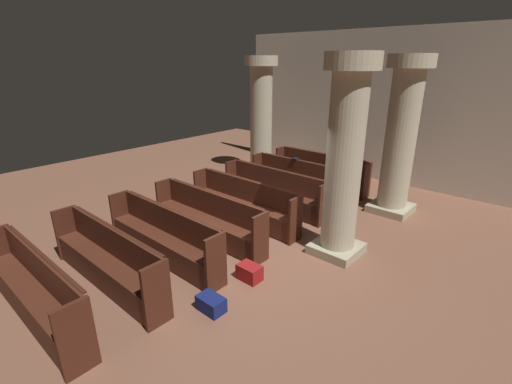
% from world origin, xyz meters
% --- Properties ---
extents(ground_plane, '(19.20, 19.20, 0.00)m').
position_xyz_m(ground_plane, '(0.00, 0.00, 0.00)').
color(ground_plane, brown).
extents(back_wall, '(10.00, 0.16, 4.50)m').
position_xyz_m(back_wall, '(0.00, 6.08, 2.25)').
color(back_wall, silver).
rests_on(back_wall, ground).
extents(pew_row_0, '(3.02, 0.47, 1.00)m').
position_xyz_m(pew_row_0, '(-0.82, 4.16, 0.53)').
color(pew_row_0, '#4C2316').
rests_on(pew_row_0, ground).
extents(pew_row_1, '(3.02, 0.46, 1.00)m').
position_xyz_m(pew_row_1, '(-0.82, 3.04, 0.53)').
color(pew_row_1, '#4C2316').
rests_on(pew_row_1, ground).
extents(pew_row_2, '(3.02, 0.46, 1.00)m').
position_xyz_m(pew_row_2, '(-0.82, 1.93, 0.53)').
color(pew_row_2, '#4C2316').
rests_on(pew_row_2, ground).
extents(pew_row_3, '(3.02, 0.47, 1.00)m').
position_xyz_m(pew_row_3, '(-0.82, 0.82, 0.53)').
color(pew_row_3, '#4C2316').
rests_on(pew_row_3, ground).
extents(pew_row_4, '(3.02, 0.46, 1.00)m').
position_xyz_m(pew_row_4, '(-0.82, -0.30, 0.53)').
color(pew_row_4, '#4C2316').
rests_on(pew_row_4, ground).
extents(pew_row_5, '(3.02, 0.47, 1.00)m').
position_xyz_m(pew_row_5, '(-0.82, -1.41, 0.53)').
color(pew_row_5, '#4C2316').
rests_on(pew_row_5, ground).
extents(pew_row_6, '(3.02, 0.46, 1.00)m').
position_xyz_m(pew_row_6, '(-0.82, -2.52, 0.53)').
color(pew_row_6, '#4C2316').
rests_on(pew_row_6, ground).
extents(pew_row_7, '(3.02, 0.46, 1.00)m').
position_xyz_m(pew_row_7, '(-0.82, -3.64, 0.53)').
color(pew_row_7, '#4C2316').
rests_on(pew_row_7, ground).
extents(pillar_aisle_side, '(1.03, 1.03, 3.75)m').
position_xyz_m(pillar_aisle_side, '(1.53, 3.74, 1.95)').
color(pillar_aisle_side, tan).
rests_on(pillar_aisle_side, ground).
extents(pillar_far_side, '(1.03, 1.03, 3.75)m').
position_xyz_m(pillar_far_side, '(-3.13, 4.12, 1.95)').
color(pillar_far_side, tan).
rests_on(pillar_far_side, ground).
extents(pillar_aisle_rear, '(0.96, 0.96, 3.75)m').
position_xyz_m(pillar_aisle_rear, '(1.53, 0.98, 1.95)').
color(pillar_aisle_rear, tan).
rests_on(pillar_aisle_rear, ground).
extents(lectern, '(0.48, 0.45, 1.08)m').
position_xyz_m(lectern, '(-0.21, 5.05, 0.45)').
color(lectern, '#492215').
rests_on(lectern, ground).
extents(hymn_book, '(0.16, 0.18, 0.03)m').
position_xyz_m(hymn_book, '(-1.08, 3.23, 1.02)').
color(hymn_book, black).
rests_on(hymn_book, pew_row_1).
extents(kneeler_box_red, '(0.41, 0.28, 0.28)m').
position_xyz_m(kneeler_box_red, '(0.86, -0.85, 0.14)').
color(kneeler_box_red, maroon).
rests_on(kneeler_box_red, ground).
extents(kneeler_box_navy, '(0.43, 0.28, 0.24)m').
position_xyz_m(kneeler_box_navy, '(0.98, -1.85, 0.12)').
color(kneeler_box_navy, navy).
rests_on(kneeler_box_navy, ground).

